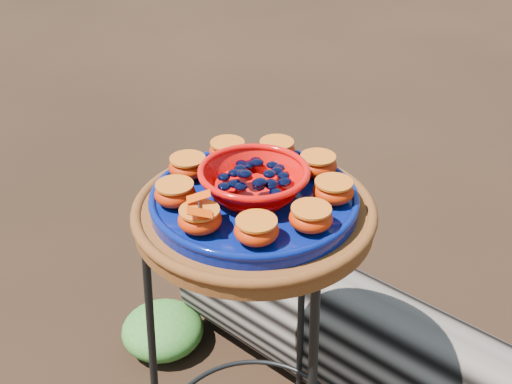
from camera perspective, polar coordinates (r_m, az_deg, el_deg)
The scene contains 17 objects.
plant_stand at distance 1.36m, azimuth -0.15°, elevation -15.08°, with size 0.44×0.44×0.70m, color black, non-canonical shape.
terracotta_saucer at distance 1.12m, azimuth -0.17°, elevation -2.03°, with size 0.42×0.42×0.03m, color #5F2D0D.
cobalt_plate at distance 1.10m, azimuth -0.17°, elevation -0.79°, with size 0.36×0.36×0.02m, color #00114C.
red_bowl at distance 1.08m, azimuth -0.18°, elevation 0.86°, with size 0.18×0.18×0.05m, color red, non-canonical shape.
glass_gems at distance 1.06m, azimuth -0.18°, elevation 2.55°, with size 0.14×0.14×0.02m, color black, non-canonical shape.
orange_half_0 at distance 1.00m, azimuth -5.01°, elevation -2.46°, with size 0.07×0.07×0.04m, color #AB1F05.
orange_half_1 at distance 0.97m, azimuth 0.04°, elevation -3.44°, with size 0.07×0.07×0.04m, color #AB1F05.
orange_half_2 at distance 1.01m, azimuth 4.89°, elevation -2.32°, with size 0.07×0.07×0.04m, color #AB1F05.
orange_half_3 at distance 1.08m, azimuth 6.88°, elevation 0.07°, with size 0.07×0.07×0.04m, color #AB1F05.
orange_half_4 at distance 1.15m, azimuth 5.50°, elevation 2.39°, with size 0.07×0.07×0.04m, color #AB1F05.
orange_half_5 at distance 1.20m, azimuth 1.85°, elevation 3.71°, with size 0.07×0.07×0.04m, color #AB1F05.
orange_half_6 at distance 1.20m, azimuth -2.54°, elevation 3.65°, with size 0.07×0.07×0.04m, color #AB1F05.
orange_half_7 at distance 1.15m, azimuth -6.06°, elevation 2.21°, with size 0.07×0.07×0.04m, color #AB1F05.
orange_half_8 at distance 1.07m, azimuth -7.20°, elevation -0.15°, with size 0.07×0.07×0.04m, color #AB1F05.
butterfly at distance 0.99m, azimuth -5.08°, elevation -1.19°, with size 0.08×0.05×0.01m, color #DD3902, non-canonical shape.
foliage_left at distance 1.87m, azimuth -8.30°, elevation -11.92°, with size 0.23×0.23×0.12m, color #20601C.
foliage_back at distance 2.03m, azimuth 3.06°, elevation -6.56°, with size 0.34×0.34×0.17m, color #20601C.
Camera 1 is at (0.48, -0.80, 1.33)m, focal length 45.00 mm.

